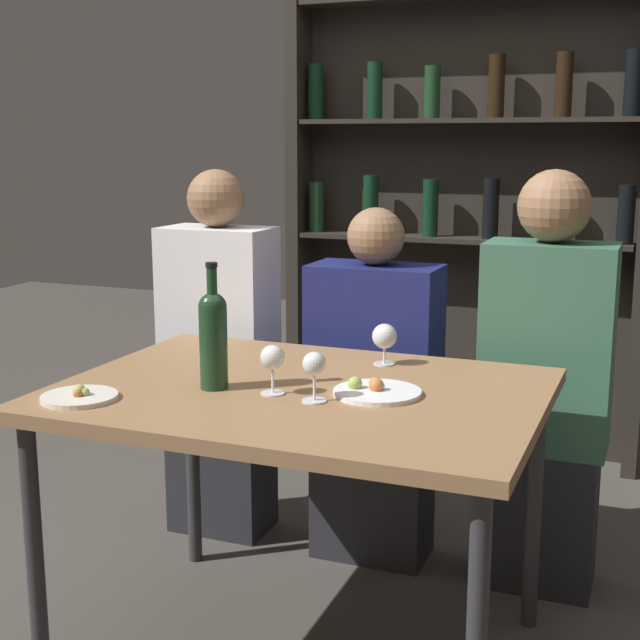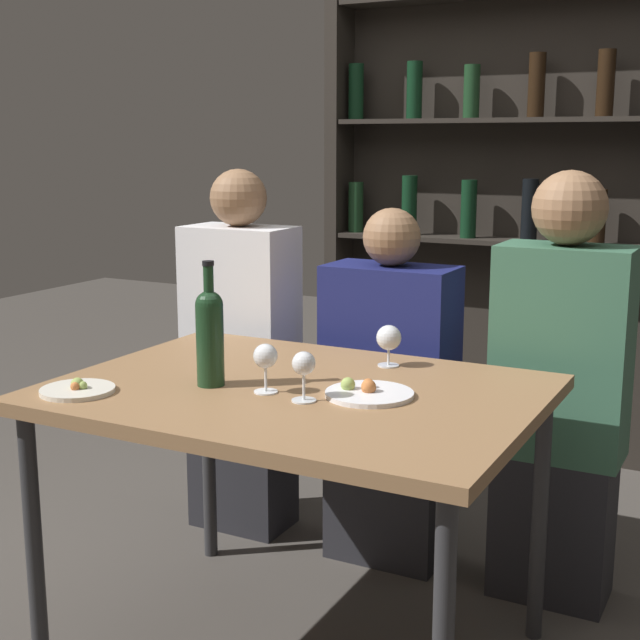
% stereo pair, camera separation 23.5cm
% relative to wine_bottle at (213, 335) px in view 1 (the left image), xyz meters
% --- Properties ---
extents(dining_table, '(1.21, 0.90, 0.75)m').
position_rel_wine_bottle_xyz_m(dining_table, '(0.20, 0.09, -0.20)').
color(dining_table, olive).
rests_on(dining_table, ground_plane).
extents(wine_rack_wall, '(1.57, 0.21, 2.22)m').
position_rel_wine_bottle_xyz_m(wine_rack_wall, '(0.20, 1.90, 0.26)').
color(wine_rack_wall, '#28231E').
rests_on(wine_rack_wall, ground_plane).
extents(wine_bottle, '(0.07, 0.07, 0.32)m').
position_rel_wine_bottle_xyz_m(wine_bottle, '(0.00, 0.00, 0.00)').
color(wine_bottle, '#19381E').
rests_on(wine_bottle, dining_table).
extents(wine_glass_0, '(0.06, 0.06, 0.12)m').
position_rel_wine_bottle_xyz_m(wine_glass_0, '(0.16, 0.01, -0.05)').
color(wine_glass_0, silver).
rests_on(wine_glass_0, dining_table).
extents(wine_glass_1, '(0.06, 0.06, 0.12)m').
position_rel_wine_bottle_xyz_m(wine_glass_1, '(0.28, -0.02, -0.05)').
color(wine_glass_1, silver).
rests_on(wine_glass_1, dining_table).
extents(wine_glass_2, '(0.07, 0.07, 0.12)m').
position_rel_wine_bottle_xyz_m(wine_glass_2, '(0.33, 0.39, -0.06)').
color(wine_glass_2, silver).
rests_on(wine_glass_2, dining_table).
extents(food_plate_0, '(0.22, 0.22, 0.04)m').
position_rel_wine_bottle_xyz_m(food_plate_0, '(0.40, 0.10, -0.13)').
color(food_plate_0, white).
rests_on(food_plate_0, dining_table).
extents(food_plate_1, '(0.19, 0.19, 0.04)m').
position_rel_wine_bottle_xyz_m(food_plate_1, '(-0.26, -0.21, -0.13)').
color(food_plate_1, silver).
rests_on(food_plate_1, dining_table).
extents(seated_person_left, '(0.37, 0.22, 1.28)m').
position_rel_wine_bottle_xyz_m(seated_person_left, '(-0.38, 0.74, -0.29)').
color(seated_person_left, '#26262B').
rests_on(seated_person_left, ground_plane).
extents(seated_person_center, '(0.41, 0.22, 1.16)m').
position_rel_wine_bottle_xyz_m(seated_person_center, '(0.18, 0.74, -0.35)').
color(seated_person_center, '#26262B').
rests_on(seated_person_center, ground_plane).
extents(seated_person_right, '(0.38, 0.22, 1.29)m').
position_rel_wine_bottle_xyz_m(seated_person_right, '(0.73, 0.74, -0.28)').
color(seated_person_right, '#26262B').
rests_on(seated_person_right, ground_plane).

